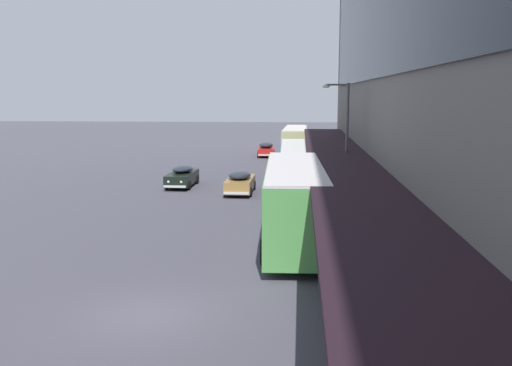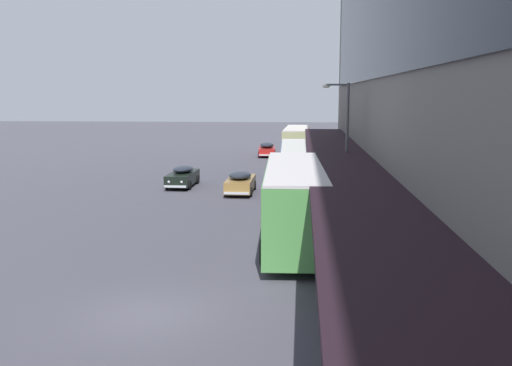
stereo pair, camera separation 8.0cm
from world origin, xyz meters
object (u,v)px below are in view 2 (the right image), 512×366
pedestrian_at_kerb (381,241)px  sedan_trailing_near (183,176)px  street_lamp (344,137)px  transit_bus_kerbside_front (294,199)px  transit_bus_kerbside_far (297,140)px  transit_bus_kerbside_rear (299,166)px  sedan_lead_near (267,149)px  vw_van (292,158)px  sedan_oncoming_rear (240,182)px

pedestrian_at_kerb → sedan_trailing_near: bearing=120.9°
street_lamp → transit_bus_kerbside_front: bearing=-111.4°
transit_bus_kerbside_far → pedestrian_at_kerb: (3.49, -39.70, -0.58)m
transit_bus_kerbside_rear → sedan_lead_near: transit_bus_kerbside_rear is taller
transit_bus_kerbside_rear → vw_van: size_ratio=2.52×
transit_bus_kerbside_front → sedan_oncoming_rear: size_ratio=2.47×
sedan_lead_near → pedestrian_at_kerb: pedestrian_at_kerb is taller
transit_bus_kerbside_rear → sedan_lead_near: bearing=99.0°
sedan_oncoming_rear → vw_van: bearing=74.4°
transit_bus_kerbside_rear → transit_bus_kerbside_far: transit_bus_kerbside_rear is taller
sedan_lead_near → vw_van: bearing=-75.9°
vw_van → pedestrian_at_kerb: 28.41m
street_lamp → transit_bus_kerbside_rear: bearing=110.8°
transit_bus_kerbside_front → sedan_lead_near: bearing=95.5°
sedan_oncoming_rear → transit_bus_kerbside_front: bearing=-73.3°
vw_van → street_lamp: size_ratio=0.65×
transit_bus_kerbside_front → transit_bus_kerbside_far: transit_bus_kerbside_front is taller
sedan_oncoming_rear → pedestrian_at_kerb: size_ratio=2.48×
sedan_lead_near → vw_van: 11.94m
transit_bus_kerbside_front → sedan_trailing_near: (-8.16, 14.92, -1.21)m
transit_bus_kerbside_far → sedan_trailing_near: (-7.92, -20.66, -1.01)m
sedan_trailing_near → street_lamp: 14.02m
transit_bus_kerbside_rear → transit_bus_kerbside_far: bearing=91.0°
transit_bus_kerbside_far → transit_bus_kerbside_front: bearing=-89.6°
transit_bus_kerbside_rear → sedan_trailing_near: bearing=167.6°
sedan_trailing_near → pedestrian_at_kerb: (11.42, -19.04, 0.43)m
transit_bus_kerbside_rear → transit_bus_kerbside_front: bearing=-90.6°
sedan_lead_near → sedan_trailing_near: size_ratio=1.07×
transit_bus_kerbside_far → sedan_lead_near: transit_bus_kerbside_far is taller
sedan_trailing_near → street_lamp: (10.76, -8.29, 3.46)m
sedan_lead_near → pedestrian_at_kerb: bearing=-80.5°
sedan_oncoming_rear → sedan_lead_near: 23.17m
transit_bus_kerbside_rear → sedan_oncoming_rear: 4.08m
transit_bus_kerbside_front → sedan_trailing_near: 17.05m
transit_bus_kerbside_front → pedestrian_at_kerb: size_ratio=6.14×
pedestrian_at_kerb → street_lamp: size_ratio=0.27×
sedan_oncoming_rear → street_lamp: street_lamp is taller
transit_bus_kerbside_front → sedan_oncoming_rear: (-3.74, 12.46, -1.21)m
transit_bus_kerbside_far → pedestrian_at_kerb: 39.86m
pedestrian_at_kerb → street_lamp: (-0.65, 10.75, 3.04)m
vw_van → street_lamp: 17.96m
transit_bus_kerbside_front → transit_bus_kerbside_far: bearing=90.4°
street_lamp → vw_van: bearing=100.1°
transit_bus_kerbside_front → pedestrian_at_kerb: transit_bus_kerbside_front is taller
vw_van → transit_bus_kerbside_front: bearing=-88.8°
transit_bus_kerbside_front → sedan_lead_near: (-3.41, 35.62, -1.22)m
sedan_oncoming_rear → vw_van: (3.24, 11.58, 0.34)m
sedan_trailing_near → transit_bus_kerbside_front: bearing=-61.3°
transit_bus_kerbside_front → transit_bus_kerbside_far: (-0.24, 35.58, -0.20)m
transit_bus_kerbside_front → transit_bus_kerbside_far: 35.58m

